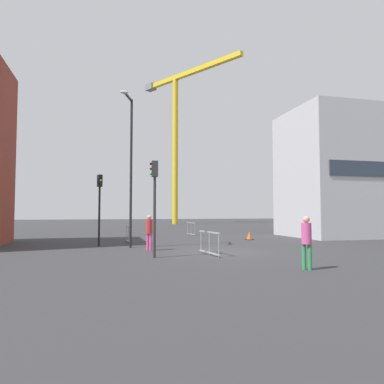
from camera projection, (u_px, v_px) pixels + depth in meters
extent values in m
plane|color=#333335|center=(220.00, 252.00, 17.58)|extent=(160.00, 160.00, 0.00)
cube|color=#B7B7BC|center=(344.00, 174.00, 29.25)|extent=(9.16, 7.08, 10.15)
cube|color=#2D3847|center=(376.00, 169.00, 25.78)|extent=(7.69, 0.08, 1.10)
cylinder|color=yellow|center=(175.00, 151.00, 58.51)|extent=(0.90, 0.90, 23.77)
cube|color=yellow|center=(191.00, 72.00, 56.79)|extent=(11.31, 17.18, 0.70)
cube|color=slate|center=(151.00, 87.00, 63.59)|extent=(1.98, 2.16, 1.10)
cylinder|color=#232326|center=(131.00, 173.00, 20.06)|extent=(0.14, 0.14, 8.38)
cube|color=#232326|center=(128.00, 97.00, 19.51)|extent=(0.59, 1.52, 0.10)
ellipsoid|color=silver|center=(124.00, 92.00, 18.72)|extent=(0.44, 0.24, 0.16)
cylinder|color=#2D2D30|center=(155.00, 217.00, 15.57)|extent=(0.12, 0.12, 3.53)
cube|color=#2D2D30|center=(155.00, 169.00, 15.69)|extent=(0.30, 0.27, 0.70)
sphere|color=#390605|center=(151.00, 164.00, 15.68)|extent=(0.11, 0.11, 0.11)
sphere|color=#3C2905|center=(151.00, 169.00, 15.67)|extent=(0.11, 0.11, 0.11)
sphere|color=green|center=(151.00, 174.00, 15.65)|extent=(0.11, 0.11, 0.11)
cylinder|color=black|center=(99.00, 216.00, 20.68)|extent=(0.12, 0.12, 3.45)
cube|color=black|center=(100.00, 181.00, 20.79)|extent=(0.32, 0.35, 0.70)
sphere|color=#390605|center=(101.00, 177.00, 20.66)|extent=(0.11, 0.11, 0.11)
sphere|color=#F2A514|center=(101.00, 181.00, 20.65)|extent=(0.11, 0.11, 0.11)
sphere|color=#07330F|center=(101.00, 184.00, 20.64)|extent=(0.11, 0.11, 0.11)
cylinder|color=#2D844C|center=(304.00, 257.00, 12.33)|extent=(0.14, 0.14, 0.88)
cylinder|color=#2D844C|center=(310.00, 257.00, 12.22)|extent=(0.14, 0.14, 0.88)
cylinder|color=#D14C8C|center=(306.00, 233.00, 12.32)|extent=(0.34, 0.34, 0.73)
sphere|color=tan|center=(306.00, 219.00, 12.34)|extent=(0.24, 0.24, 0.24)
cylinder|color=#D14C8C|center=(151.00, 242.00, 18.30)|extent=(0.14, 0.14, 0.87)
cylinder|color=#D14C8C|center=(148.00, 242.00, 18.40)|extent=(0.14, 0.14, 0.87)
cylinder|color=red|center=(149.00, 226.00, 18.39)|extent=(0.34, 0.34, 0.73)
sphere|color=tan|center=(149.00, 217.00, 18.42)|extent=(0.24, 0.24, 0.24)
cube|color=#9EA0A5|center=(129.00, 226.00, 22.97)|extent=(0.23, 1.87, 0.06)
cube|color=#9EA0A5|center=(129.00, 241.00, 22.92)|extent=(0.23, 1.87, 0.06)
cylinder|color=#9EA0A5|center=(131.00, 235.00, 22.15)|extent=(0.04, 0.04, 1.05)
cylinder|color=#9EA0A5|center=(129.00, 235.00, 22.94)|extent=(0.04, 0.04, 1.05)
cylinder|color=#9EA0A5|center=(127.00, 234.00, 23.73)|extent=(0.04, 0.04, 1.05)
cube|color=gray|center=(191.00, 223.00, 30.25)|extent=(0.29, 1.99, 0.06)
cube|color=gray|center=(191.00, 234.00, 30.20)|extent=(0.29, 1.99, 0.06)
cylinder|color=gray|center=(195.00, 230.00, 29.38)|extent=(0.04, 0.04, 1.05)
cylinder|color=gray|center=(191.00, 229.00, 30.22)|extent=(0.04, 0.04, 1.05)
cylinder|color=gray|center=(188.00, 229.00, 31.06)|extent=(0.04, 0.04, 1.05)
cube|color=#9EA0A5|center=(209.00, 232.00, 16.57)|extent=(0.37, 2.17, 0.06)
cube|color=#9EA0A5|center=(209.00, 253.00, 16.52)|extent=(0.37, 2.17, 0.06)
cylinder|color=#9EA0A5|center=(219.00, 245.00, 15.63)|extent=(0.04, 0.04, 1.05)
cylinder|color=#9EA0A5|center=(209.00, 243.00, 16.54)|extent=(0.04, 0.04, 1.05)
cylinder|color=#9EA0A5|center=(201.00, 242.00, 17.45)|extent=(0.04, 0.04, 1.05)
cube|color=black|center=(249.00, 239.00, 25.51)|extent=(0.56, 0.56, 0.03)
cone|color=#E55B0F|center=(249.00, 236.00, 25.53)|extent=(0.43, 0.43, 0.56)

